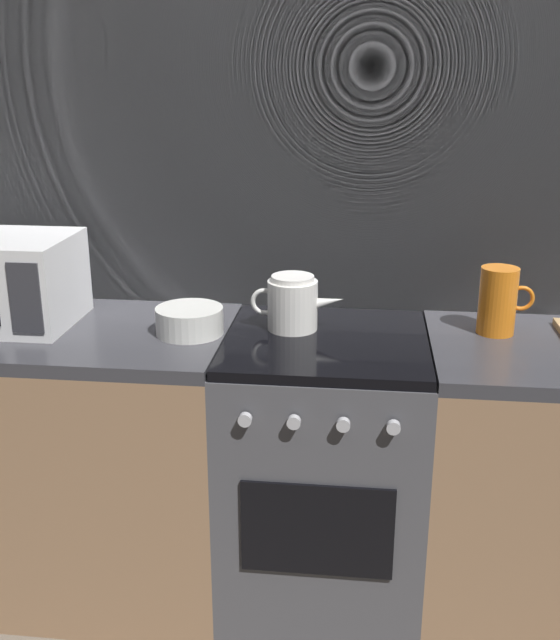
{
  "coord_description": "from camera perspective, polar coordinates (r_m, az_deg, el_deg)",
  "views": [
    {
      "loc": [
        0.1,
        -2.07,
        1.65
      ],
      "look_at": [
        -0.14,
        0.0,
        0.95
      ],
      "focal_mm": 42.37,
      "sensor_mm": 36.0,
      "label": 1
    }
  ],
  "objects": [
    {
      "name": "pitcher",
      "position": [
        2.31,
        16.16,
        1.41
      ],
      "size": [
        0.16,
        0.11,
        0.2
      ],
      "color": "orange",
      "rests_on": "counter_right"
    },
    {
      "name": "kettle",
      "position": [
        2.26,
        0.99,
        1.28
      ],
      "size": [
        0.28,
        0.15,
        0.17
      ],
      "color": "white",
      "rests_on": "stove_unit"
    },
    {
      "name": "counter_left",
      "position": [
        2.6,
        -17.21,
        -9.87
      ],
      "size": [
        1.2,
        0.6,
        0.9
      ],
      "color": "#997251",
      "rests_on": "ground_plane"
    },
    {
      "name": "ground_plane",
      "position": [
        2.65,
        3.13,
        -19.94
      ],
      "size": [
        8.0,
        8.0,
        0.0
      ],
      "primitive_type": "plane",
      "color": "#6B6054"
    },
    {
      "name": "back_wall",
      "position": [
        2.44,
        4.11,
        7.87
      ],
      "size": [
        3.6,
        0.05,
        2.4
      ],
      "color": "gray",
      "rests_on": "ground_plane"
    },
    {
      "name": "stove_unit",
      "position": [
        2.4,
        3.32,
        -11.53
      ],
      "size": [
        0.6,
        0.63,
        0.9
      ],
      "color": "#4C4C51",
      "rests_on": "ground_plane"
    },
    {
      "name": "mixing_bowl",
      "position": [
        2.25,
        -6.85,
        -0.05
      ],
      "size": [
        0.2,
        0.2,
        0.08
      ],
      "primitive_type": "cylinder",
      "color": "silver",
      "rests_on": "counter_left"
    }
  ]
}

